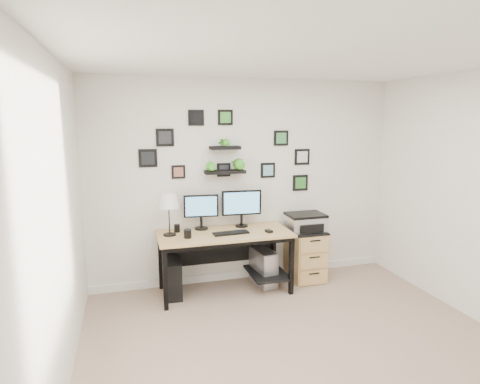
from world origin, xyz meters
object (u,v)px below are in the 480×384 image
object	(u,v)px
pc_tower_black	(173,278)
printer	(306,222)
pc_tower_grey	(263,267)
table_lamp	(169,201)
file_cabinet	(306,254)
mug	(188,234)
monitor_right	(242,205)
desk	(227,241)
monitor_left	(201,209)

from	to	relation	value
pc_tower_black	printer	world-z (taller)	printer
pc_tower_grey	printer	size ratio (longest dim) A/B	1.02
table_lamp	pc_tower_black	xyz separation A→B (m)	(0.02, -0.01, -0.93)
file_cabinet	mug	bearing A→B (deg)	-173.13
monitor_right	file_cabinet	xyz separation A→B (m)	(0.85, -0.11, -0.69)
pc_tower_black	printer	bearing A→B (deg)	5.10
monitor_right	mug	xyz separation A→B (m)	(-0.73, -0.30, -0.23)
desk	monitor_right	xyz separation A→B (m)	(0.24, 0.17, 0.40)
table_lamp	pc_tower_grey	world-z (taller)	table_lamp
pc_tower_grey	mug	bearing A→B (deg)	-170.16
desk	printer	world-z (taller)	printer
pc_tower_grey	printer	bearing A→B (deg)	2.08
desk	table_lamp	size ratio (longest dim) A/B	3.17
file_cabinet	desk	bearing A→B (deg)	-176.93
monitor_right	printer	xyz separation A→B (m)	(0.84, -0.11, -0.25)
desk	mug	bearing A→B (deg)	-165.06
pc_tower_grey	printer	world-z (taller)	printer
monitor_left	mug	xyz separation A→B (m)	(-0.22, -0.32, -0.20)
mug	monitor_right	bearing A→B (deg)	22.45
pc_tower_black	table_lamp	bearing A→B (deg)	156.27
file_cabinet	monitor_left	bearing A→B (deg)	174.52
printer	pc_tower_black	bearing A→B (deg)	-178.88
monitor_right	pc_tower_grey	size ratio (longest dim) A/B	1.04
pc_tower_black	file_cabinet	distance (m)	1.75
table_lamp	mug	world-z (taller)	table_lamp
desk	pc_tower_black	world-z (taller)	desk
pc_tower_black	file_cabinet	size ratio (longest dim) A/B	0.66
mug	printer	world-z (taller)	printer
mug	desk	bearing A→B (deg)	14.94
file_cabinet	printer	world-z (taller)	printer
desk	monitor_right	world-z (taller)	monitor_right
monitor_right	desk	bearing A→B (deg)	-144.26
table_lamp	pc_tower_black	world-z (taller)	table_lamp
file_cabinet	printer	size ratio (longest dim) A/B	1.41
mug	file_cabinet	distance (m)	1.66
printer	mug	bearing A→B (deg)	-173.01
desk	monitor_left	xyz separation A→B (m)	(-0.28, 0.19, 0.38)
pc_tower_grey	monitor_right	bearing A→B (deg)	152.52
table_lamp	pc_tower_black	size ratio (longest dim) A/B	1.13
desk	file_cabinet	xyz separation A→B (m)	(1.09, 0.06, -0.29)
desk	printer	bearing A→B (deg)	3.19
monitor_right	pc_tower_black	world-z (taller)	monitor_right
desk	pc_tower_black	bearing A→B (deg)	177.76
pc_tower_grey	file_cabinet	size ratio (longest dim) A/B	0.72
pc_tower_grey	file_cabinet	xyz separation A→B (m)	(0.59, 0.02, 0.10)
monitor_right	table_lamp	size ratio (longest dim) A/B	1.00
monitor_left	monitor_right	world-z (taller)	monitor_right
desk	pc_tower_grey	distance (m)	0.63
desk	file_cabinet	bearing A→B (deg)	3.07
monitor_left	file_cabinet	size ratio (longest dim) A/B	0.65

